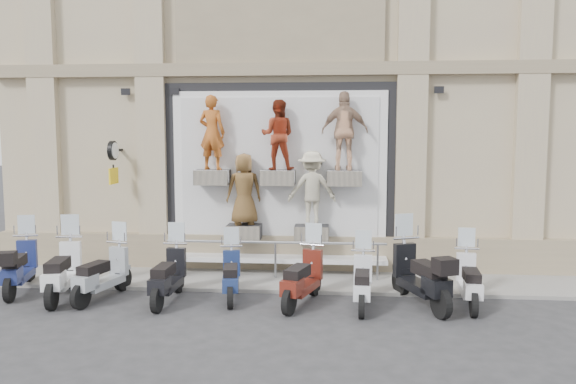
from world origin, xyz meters
name	(u,v)px	position (x,y,z in m)	size (l,w,h in m)	color
ground	(265,309)	(0.00, 0.00, 0.00)	(90.00, 90.00, 0.00)	#2E2E30
sidewalk	(276,278)	(0.00, 2.10, 0.04)	(16.00, 2.20, 0.08)	gray
building	(292,46)	(0.00, 7.00, 6.00)	(14.00, 8.60, 12.00)	tan
shop_vitrine	(283,173)	(0.11, 2.74, 2.42)	(5.60, 0.83, 4.30)	black
guard_rail	(275,261)	(0.00, 2.00, 0.47)	(5.06, 0.10, 0.93)	#9EA0A5
clock_sign_bracket	(113,157)	(-3.90, 2.47, 2.80)	(0.10, 0.80, 1.02)	black
scooter_a	(19,256)	(-5.30, 0.68, 0.78)	(0.56, 1.93, 1.57)	navy
scooter_b	(62,259)	(-4.17, 0.31, 0.82)	(0.59, 2.02, 1.64)	white
scooter_c	(102,263)	(-3.35, 0.33, 0.75)	(0.54, 1.85, 1.50)	gray
scooter_d	(168,265)	(-1.97, 0.26, 0.76)	(0.54, 1.86, 1.51)	black
scooter_e	(231,266)	(-0.75, 0.56, 0.70)	(0.50, 1.71, 1.39)	navy
scooter_f	(303,266)	(0.71, 0.30, 0.77)	(0.55, 1.89, 1.53)	#54170E
scooter_g	(363,272)	(1.87, 0.22, 0.71)	(0.51, 1.75, 1.42)	silver
scooter_h	(420,263)	(2.99, 0.40, 0.86)	(0.62, 2.13, 1.73)	black
scooter_i	(470,270)	(3.95, 0.46, 0.73)	(0.52, 1.79, 1.45)	silver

